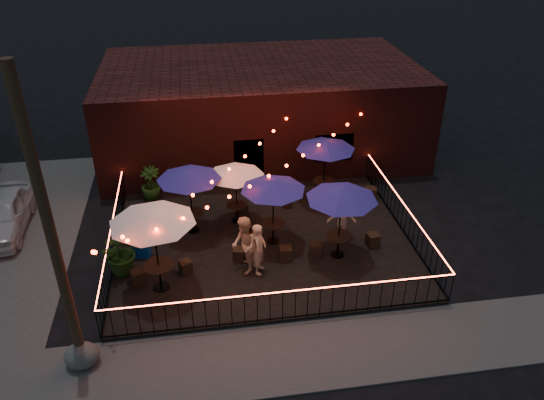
{
  "coord_description": "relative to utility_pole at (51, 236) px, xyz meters",
  "views": [
    {
      "loc": [
        -2.01,
        -13.05,
        10.71
      ],
      "look_at": [
        0.41,
        2.63,
        1.38
      ],
      "focal_mm": 35.0,
      "sensor_mm": 36.0,
      "label": 1
    }
  ],
  "objects": [
    {
      "name": "cafe_table_5",
      "position": [
        8.16,
        7.17,
        -1.59
      ],
      "size": [
        2.43,
        2.43,
        2.47
      ],
      "rotation": [
        0.0,
        0.0,
        -0.08
      ],
      "color": "black",
      "rests_on": "patio"
    },
    {
      "name": "patron_c",
      "position": [
        8.14,
        4.43,
        -3.05
      ],
      "size": [
        1.13,
        0.79,
        1.59
      ],
      "primitive_type": "imported",
      "rotation": [
        0.0,
        0.0,
        2.94
      ],
      "color": "tan",
      "rests_on": "patio"
    },
    {
      "name": "fence_front",
      "position": [
        5.4,
        0.6,
        -3.34
      ],
      "size": [
        10.0,
        0.04,
        1.04
      ],
      "color": "black",
      "rests_on": "patio"
    },
    {
      "name": "bistro_chair_7",
      "position": [
        6.61,
        6.76,
        -3.64
      ],
      "size": [
        0.43,
        0.43,
        0.42
      ],
      "primitive_type": "cube",
      "rotation": [
        0.0,
        0.0,
        3.37
      ],
      "color": "black",
      "rests_on": "patio"
    },
    {
      "name": "bistro_chair_5",
      "position": [
        5.98,
        3.42,
        -3.62
      ],
      "size": [
        0.42,
        0.42,
        0.46
      ],
      "primitive_type": "cube",
      "rotation": [
        0.0,
        0.0,
        3.07
      ],
      "color": "black",
      "rests_on": "patio"
    },
    {
      "name": "patio",
      "position": [
        5.4,
        4.6,
        -3.92
      ],
      "size": [
        10.0,
        8.0,
        0.15
      ],
      "primitive_type": "cube",
      "color": "black",
      "rests_on": "ground"
    },
    {
      "name": "patron_b",
      "position": [
        4.6,
        3.03,
        -2.88
      ],
      "size": [
        0.79,
        0.98,
        1.95
      ],
      "primitive_type": "imported",
      "rotation": [
        0.0,
        0.0,
        -1.52
      ],
      "color": "tan",
      "rests_on": "patio"
    },
    {
      "name": "fence_left",
      "position": [
        0.4,
        4.6,
        -3.34
      ],
      "size": [
        0.04,
        8.0,
        1.04
      ],
      "rotation": [
        0.0,
        0.0,
        1.57
      ],
      "color": "black",
      "rests_on": "patio"
    },
    {
      "name": "cafe_table_2",
      "position": [
        5.74,
        4.5,
        -1.66
      ],
      "size": [
        2.36,
        2.36,
        2.4
      ],
      "rotation": [
        0.0,
        0.0,
        0.09
      ],
      "color": "black",
      "rests_on": "patio"
    },
    {
      "name": "bistro_chair_3",
      "position": [
        2.52,
        6.28,
        -3.65
      ],
      "size": [
        0.36,
        0.36,
        0.4
      ],
      "primitive_type": "cube",
      "rotation": [
        0.0,
        0.0,
        3.09
      ],
      "color": "black",
      "rests_on": "patio"
    },
    {
      "name": "cafe_table_4",
      "position": [
        7.74,
        3.38,
        -1.53
      ],
      "size": [
        2.92,
        2.92,
        2.54
      ],
      "rotation": [
        0.0,
        0.0,
        0.33
      ],
      "color": "black",
      "rests_on": "patio"
    },
    {
      "name": "festoon_lights",
      "position": [
        4.39,
        4.3,
        -1.48
      ],
      "size": [
        10.02,
        8.72,
        1.32
      ],
      "color": "#F91903",
      "rests_on": "ground"
    },
    {
      "name": "brick_building",
      "position": [
        6.4,
        12.59,
        -2.0
      ],
      "size": [
        14.0,
        8.0,
        4.0
      ],
      "color": "#36120E",
      "rests_on": "ground"
    },
    {
      "name": "boulder",
      "position": [
        0.03,
        -0.11,
        -3.65
      ],
      "size": [
        0.97,
        0.85,
        0.7
      ],
      "primitive_type": "ellipsoid",
      "rotation": [
        0.0,
        0.0,
        -0.1
      ],
      "color": "#4D4E48",
      "rests_on": "ground"
    },
    {
      "name": "bistro_chair_2",
      "position": [
        1.55,
        5.95,
        -3.64
      ],
      "size": [
        0.42,
        0.42,
        0.42
      ],
      "primitive_type": "cube",
      "rotation": [
        0.0,
        0.0,
        -0.21
      ],
      "color": "black",
      "rests_on": "patio"
    },
    {
      "name": "bistro_chair_10",
      "position": [
        7.83,
        6.98,
        -3.59
      ],
      "size": [
        0.56,
        0.56,
        0.52
      ],
      "primitive_type": "cube",
      "rotation": [
        0.0,
        0.0,
        -0.36
      ],
      "color": "black",
      "rests_on": "patio"
    },
    {
      "name": "bistro_chair_11",
      "position": [
        9.94,
        6.74,
        -3.6
      ],
      "size": [
        0.46,
        0.46,
        0.51
      ],
      "primitive_type": "cube",
      "rotation": [
        0.0,
        0.0,
        3.05
      ],
      "color": "black",
      "rests_on": "patio"
    },
    {
      "name": "bistro_chair_1",
      "position": [
        2.72,
        3.23,
        -3.64
      ],
      "size": [
        0.47,
        0.47,
        0.42
      ],
      "primitive_type": "cube",
      "rotation": [
        0.0,
        0.0,
        3.54
      ],
      "color": "black",
      "rests_on": "patio"
    },
    {
      "name": "fence_right",
      "position": [
        10.4,
        4.6,
        -3.34
      ],
      "size": [
        0.04,
        8.0,
        1.04
      ],
      "rotation": [
        0.0,
        0.0,
        1.57
      ],
      "color": "black",
      "rests_on": "patio"
    },
    {
      "name": "bistro_chair_8",
      "position": [
        7.02,
        3.51,
        -3.63
      ],
      "size": [
        0.43,
        0.43,
        0.45
      ],
      "primitive_type": "cube",
      "rotation": [
        0.0,
        0.0,
        -0.16
      ],
      "color": "black",
      "rests_on": "patio"
    },
    {
      "name": "cafe_table_1",
      "position": [
        3.03,
        5.59,
        -1.62
      ],
      "size": [
        2.37,
        2.37,
        2.44
      ],
      "rotation": [
        0.0,
        0.0,
        -0.07
      ],
      "color": "black",
      "rests_on": "patio"
    },
    {
      "name": "car_white",
      "position": [
        -3.7,
        6.88,
        -3.31
      ],
      "size": [
        1.75,
        4.1,
        1.38
      ],
      "primitive_type": "imported",
      "rotation": [
        0.0,
        0.0,
        0.03
      ],
      "color": "silver",
      "rests_on": "ground"
    },
    {
      "name": "cafe_table_3",
      "position": [
        4.64,
        5.99,
        -1.81
      ],
      "size": [
        2.13,
        2.13,
        2.23
      ],
      "rotation": [
        0.0,
        0.0,
        -0.05
      ],
      "color": "black",
      "rests_on": "patio"
    },
    {
      "name": "cooler",
      "position": [
        1.3,
        4.32,
        -3.45
      ],
      "size": [
        0.67,
        0.54,
        0.79
      ],
      "rotation": [
        0.0,
        0.0,
        -0.21
      ],
      "color": "#0849B4",
      "rests_on": "patio"
    },
    {
      "name": "potted_shrub_b",
      "position": [
        0.8,
        5.35,
        -3.11
      ],
      "size": [
        0.96,
        0.86,
        1.48
      ],
      "primitive_type": "imported",
      "rotation": [
        0.0,
        0.0,
        0.28
      ],
      "color": "#0B340C",
      "rests_on": "patio"
    },
    {
      "name": "bistro_chair_0",
      "position": [
        1.27,
        2.9,
        -3.62
      ],
      "size": [
        0.49,
        0.49,
        0.45
      ],
      "primitive_type": "cube",
      "rotation": [
        0.0,
        0.0,
        0.32
      ],
      "color": "black",
      "rests_on": "patio"
    },
    {
      "name": "potted_shrub_c",
      "position": [
        1.48,
        8.13,
        -3.17
      ],
      "size": [
        0.88,
        0.88,
        1.36
      ],
      "primitive_type": "imported",
      "rotation": [
        0.0,
        0.0,
        -0.16
      ],
      "color": "#123B12",
      "rests_on": "patio"
    },
    {
      "name": "sidewalk",
      "position": [
        5.4,
        -0.65,
        -3.98
      ],
      "size": [
        18.0,
        2.5,
        0.05
      ],
      "primitive_type": "cube",
      "color": "#494743",
      "rests_on": "ground"
    },
    {
      "name": "cafe_table_0",
      "position": [
        1.96,
        2.58,
        -1.32
      ],
      "size": [
        2.98,
        2.98,
        2.77
      ],
      "rotation": [
        0.0,
        0.0,
        -0.21
      ],
      "color": "black",
      "rests_on": "patio"
    },
    {
      "name": "bistro_chair_4",
      "position": [
        4.48,
        3.61,
        -3.63
      ],
      "size": [
        0.47,
        0.47,
        0.43
      ],
      "primitive_type": "cube",
      "rotation": [
        0.0,
        0.0,
        -0.34
      ],
      "color": "black",
      "rests_on": "patio"
    },
    {
      "name": "utility_pole",
      "position": [
        0.0,
        0.0,
        0.0
      ],
      "size": [
        0.26,
        0.26,
        8.0
      ],
      "primitive_type": "cylinder",
      "color": "#312514",
      "rests_on": "ground"
    },
    {
      "name": "patron_a",
      "position": [
        5.05,
        2.91,
        -2.97
      ],
      "size": [
        0.61,
        0.74,
        1.76
      ],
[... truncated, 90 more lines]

